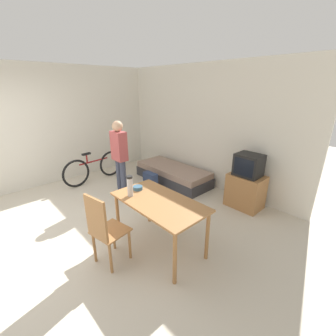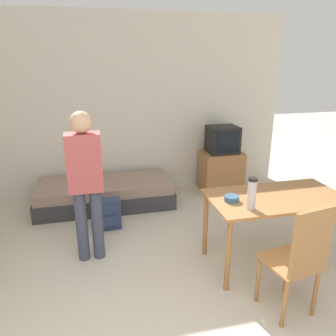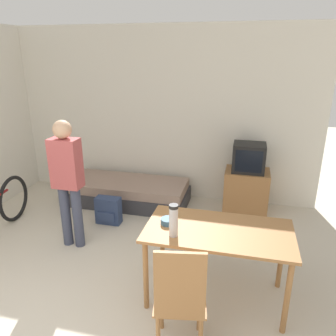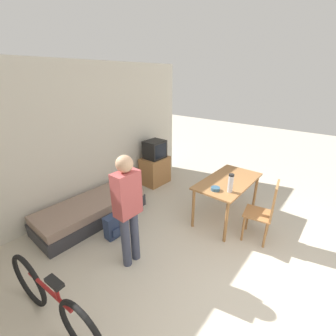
{
  "view_description": "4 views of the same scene",
  "coord_description": "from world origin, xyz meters",
  "px_view_note": "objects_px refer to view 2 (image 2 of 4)",
  "views": [
    {
      "loc": [
        3.44,
        -0.43,
        2.23
      ],
      "look_at": [
        0.72,
        2.11,
        0.86
      ],
      "focal_mm": 24.0,
      "sensor_mm": 36.0,
      "label": 1
    },
    {
      "loc": [
        -0.37,
        -1.32,
        2.06
      ],
      "look_at": [
        0.43,
        2.0,
        0.91
      ],
      "focal_mm": 35.0,
      "sensor_mm": 36.0,
      "label": 2
    },
    {
      "loc": [
        1.55,
        -1.35,
        2.3
      ],
      "look_at": [
        0.69,
        2.16,
        1.01
      ],
      "focal_mm": 35.0,
      "sensor_mm": 36.0,
      "label": 3
    },
    {
      "loc": [
        -2.02,
        -0.11,
        2.45
      ],
      "look_at": [
        0.76,
        2.2,
        0.95
      ],
      "focal_mm": 24.0,
      "sensor_mm": 36.0,
      "label": 4
    }
  ],
  "objects_px": {
    "person_standing": "(86,178)",
    "backpack": "(107,214)",
    "dining_table": "(275,204)",
    "thermos_flask": "(252,192)",
    "mate_bowl": "(232,198)",
    "wooden_chair": "(300,258)",
    "daybed": "(105,194)",
    "tv": "(221,163)"
  },
  "relations": [
    {
      "from": "person_standing",
      "to": "mate_bowl",
      "type": "distance_m",
      "value": 1.45
    },
    {
      "from": "daybed",
      "to": "dining_table",
      "type": "relative_size",
      "value": 1.43
    },
    {
      "from": "person_standing",
      "to": "mate_bowl",
      "type": "height_order",
      "value": "person_standing"
    },
    {
      "from": "dining_table",
      "to": "person_standing",
      "type": "relative_size",
      "value": 0.85
    },
    {
      "from": "dining_table",
      "to": "thermos_flask",
      "type": "height_order",
      "value": "thermos_flask"
    },
    {
      "from": "daybed",
      "to": "mate_bowl",
      "type": "relative_size",
      "value": 13.7
    },
    {
      "from": "dining_table",
      "to": "mate_bowl",
      "type": "height_order",
      "value": "mate_bowl"
    },
    {
      "from": "person_standing",
      "to": "thermos_flask",
      "type": "bearing_deg",
      "value": -26.59
    },
    {
      "from": "mate_bowl",
      "to": "thermos_flask",
      "type": "bearing_deg",
      "value": -63.7
    },
    {
      "from": "wooden_chair",
      "to": "mate_bowl",
      "type": "xyz_separation_m",
      "value": [
        -0.27,
        0.73,
        0.22
      ]
    },
    {
      "from": "daybed",
      "to": "person_standing",
      "type": "height_order",
      "value": "person_standing"
    },
    {
      "from": "mate_bowl",
      "to": "backpack",
      "type": "xyz_separation_m",
      "value": [
        -1.14,
        1.14,
        -0.59
      ]
    },
    {
      "from": "tv",
      "to": "wooden_chair",
      "type": "bearing_deg",
      "value": -99.46
    },
    {
      "from": "daybed",
      "to": "thermos_flask",
      "type": "xyz_separation_m",
      "value": [
        1.22,
        -2.04,
        0.74
      ]
    },
    {
      "from": "person_standing",
      "to": "backpack",
      "type": "relative_size",
      "value": 4.1
    },
    {
      "from": "dining_table",
      "to": "thermos_flask",
      "type": "xyz_separation_m",
      "value": [
        -0.38,
        -0.2,
        0.25
      ]
    },
    {
      "from": "thermos_flask",
      "to": "tv",
      "type": "bearing_deg",
      "value": 74.03
    },
    {
      "from": "thermos_flask",
      "to": "mate_bowl",
      "type": "xyz_separation_m",
      "value": [
        -0.1,
        0.2,
        -0.14
      ]
    },
    {
      "from": "person_standing",
      "to": "mate_bowl",
      "type": "relative_size",
      "value": 11.24
    },
    {
      "from": "tv",
      "to": "dining_table",
      "type": "relative_size",
      "value": 0.78
    },
    {
      "from": "person_standing",
      "to": "backpack",
      "type": "distance_m",
      "value": 0.98
    },
    {
      "from": "dining_table",
      "to": "mate_bowl",
      "type": "distance_m",
      "value": 0.49
    },
    {
      "from": "tv",
      "to": "mate_bowl",
      "type": "relative_size",
      "value": 7.52
    },
    {
      "from": "wooden_chair",
      "to": "thermos_flask",
      "type": "height_order",
      "value": "thermos_flask"
    },
    {
      "from": "dining_table",
      "to": "backpack",
      "type": "height_order",
      "value": "dining_table"
    },
    {
      "from": "backpack",
      "to": "mate_bowl",
      "type": "bearing_deg",
      "value": -44.92
    },
    {
      "from": "person_standing",
      "to": "mate_bowl",
      "type": "bearing_deg",
      "value": -21.29
    },
    {
      "from": "daybed",
      "to": "wooden_chair",
      "type": "height_order",
      "value": "wooden_chair"
    },
    {
      "from": "dining_table",
      "to": "backpack",
      "type": "distance_m",
      "value": 2.04
    },
    {
      "from": "tv",
      "to": "person_standing",
      "type": "relative_size",
      "value": 0.67
    },
    {
      "from": "tv",
      "to": "dining_table",
      "type": "height_order",
      "value": "tv"
    },
    {
      "from": "wooden_chair",
      "to": "thermos_flask",
      "type": "distance_m",
      "value": 0.66
    },
    {
      "from": "daybed",
      "to": "backpack",
      "type": "relative_size",
      "value": 5.0
    },
    {
      "from": "daybed",
      "to": "backpack",
      "type": "bearing_deg",
      "value": -91.61
    },
    {
      "from": "dining_table",
      "to": "person_standing",
      "type": "bearing_deg",
      "value": 164.09
    },
    {
      "from": "thermos_flask",
      "to": "daybed",
      "type": "bearing_deg",
      "value": 120.99
    },
    {
      "from": "daybed",
      "to": "wooden_chair",
      "type": "relative_size",
      "value": 1.9
    },
    {
      "from": "daybed",
      "to": "backpack",
      "type": "height_order",
      "value": "backpack"
    },
    {
      "from": "backpack",
      "to": "tv",
      "type": "bearing_deg",
      "value": 24.22
    },
    {
      "from": "dining_table",
      "to": "thermos_flask",
      "type": "relative_size",
      "value": 4.48
    },
    {
      "from": "person_standing",
      "to": "backpack",
      "type": "height_order",
      "value": "person_standing"
    },
    {
      "from": "dining_table",
      "to": "wooden_chair",
      "type": "bearing_deg",
      "value": -105.97
    }
  ]
}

